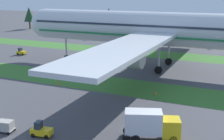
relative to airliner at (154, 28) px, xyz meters
The scene contains 10 objects.
grass_strip_near 18.73m from the airliner, 92.94° to the right, with size 320.00×10.19×0.01m, color #3D752D.
grass_strip_far 18.65m from the airliner, 92.95° to the left, with size 320.00×10.19×0.01m, color #3D752D.
airliner is the anchor object (origin of this frame).
baggage_tug 40.97m from the airliner, 92.30° to the right, with size 2.80×1.78×1.97m.
cargo_dolly_lead 42.37m from the airliner, 99.06° to the right, with size 2.45×1.89×1.55m.
catering_truck 37.23m from the airliner, 72.55° to the right, with size 7.32×4.67×3.58m.
pushback_tractor 39.63m from the airliner, behind, with size 2.63×1.36×1.97m.
taxiway_marker_0 25.55m from the airliner, 121.50° to the right, with size 0.44×0.44×0.57m, color orange.
taxiway_marker_1 21.37m from the airliner, 70.81° to the right, with size 0.44×0.44×0.60m, color orange.
distant_tree_line 46.96m from the airliner, 97.53° to the left, with size 157.66×10.67×10.90m.
Camera 1 is at (22.48, -22.29, 17.75)m, focal length 50.09 mm.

